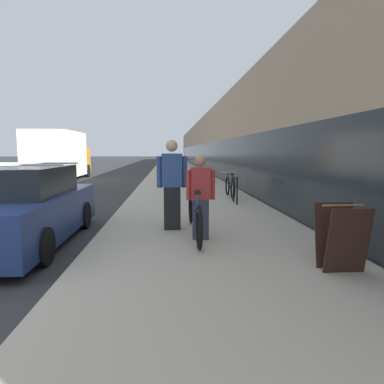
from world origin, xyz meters
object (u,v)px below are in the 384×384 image
bike_rack_hoop (235,187)px  parked_sedan_curbside (20,209)px  tandem_bicycle (194,214)px  cruiser_bike_nearest (230,187)px  sandwich_board_sign (341,237)px  person_bystander (172,185)px  person_rider (201,197)px  moving_truck (59,156)px

bike_rack_hoop → parked_sedan_curbside: (-4.82, -3.79, 0.01)m
tandem_bicycle → cruiser_bike_nearest: size_ratio=1.65×
bike_rack_hoop → sandwich_board_sign: 5.99m
tandem_bicycle → cruiser_bike_nearest: (1.64, 5.24, -0.03)m
person_bystander → cruiser_bike_nearest: person_bystander is taller
bike_rack_hoop → parked_sedan_curbside: 6.13m
tandem_bicycle → person_rider: size_ratio=1.84×
moving_truck → person_bystander: bearing=-65.1°
tandem_bicycle → bike_rack_hoop: bearing=68.0°
sandwich_board_sign → parked_sedan_curbside: bearing=156.7°
person_rider → parked_sedan_curbside: person_rider is taller
cruiser_bike_nearest → sandwich_board_sign: (0.17, -7.38, 0.09)m
moving_truck → parked_sedan_curbside: bearing=-75.4°
parked_sedan_curbside → moving_truck: moving_truck is taller
tandem_bicycle → sandwich_board_sign: (1.82, -2.14, 0.06)m
bike_rack_hoop → parked_sedan_curbside: bearing=-141.8°
bike_rack_hoop → sandwich_board_sign: bearing=-87.5°
bike_rack_hoop → parked_sedan_curbside: parked_sedan_curbside is taller
tandem_bicycle → parked_sedan_curbside: (-3.26, 0.05, 0.13)m
sandwich_board_sign → moving_truck: moving_truck is taller
person_bystander → cruiser_bike_nearest: bearing=66.6°
tandem_bicycle → person_bystander: (-0.42, 0.47, 0.52)m
moving_truck → bike_rack_hoop: bearing=-52.0°
person_rider → moving_truck: moving_truck is taller
cruiser_bike_nearest → moving_truck: bearing=132.0°
bike_rack_hoop → sandwich_board_sign: (0.27, -5.98, -0.06)m
bike_rack_hoop → moving_truck: 14.18m
sandwich_board_sign → parked_sedan_curbside: 5.53m
tandem_bicycle → sandwich_board_sign: size_ratio=3.16×
person_bystander → bike_rack_hoop: (1.97, 3.37, -0.40)m
person_bystander → sandwich_board_sign: 3.47m
bike_rack_hoop → cruiser_bike_nearest: cruiser_bike_nearest is taller
parked_sedan_curbside → cruiser_bike_nearest: bearing=46.6°
person_rider → bike_rack_hoop: bearing=70.8°
bike_rack_hoop → sandwich_board_sign: sandwich_board_sign is taller
person_rider → cruiser_bike_nearest: bearing=74.5°
person_bystander → moving_truck: moving_truck is taller
person_bystander → bike_rack_hoop: bearing=59.7°
tandem_bicycle → bike_rack_hoop: 4.15m
person_rider → sandwich_board_sign: bearing=-45.7°
person_bystander → sandwich_board_sign: (2.24, -2.61, -0.47)m
tandem_bicycle → person_rider: 0.54m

